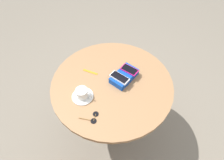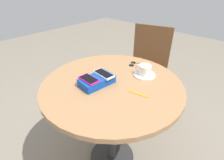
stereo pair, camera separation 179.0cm
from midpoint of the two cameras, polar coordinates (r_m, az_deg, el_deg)
name	(u,v)px [view 2 (the right image)]	position (r m, az deg, el deg)	size (l,w,h in m)	color
ground_plane	(112,157)	(1.56, -4.36, -55.91)	(8.00, 8.00, 0.00)	gray
round_table	(112,98)	(0.93, -6.98, -53.90)	(0.90, 0.90, 0.75)	#2D2D2D
phone_box	(97,81)	(0.79, -19.54, -52.91)	(0.22, 0.14, 0.05)	#0F42AD
phone_magenta	(89,79)	(0.77, -26.57, -53.70)	(0.07, 0.13, 0.01)	#D11975
phone_white	(104,74)	(0.76, -14.31, -50.98)	(0.08, 0.14, 0.01)	silver
saucer	(144,75)	(0.83, 15.47, -45.58)	(0.15, 0.15, 0.01)	white
coffee_cup	(145,70)	(0.79, 15.79, -44.85)	(0.08, 0.11, 0.07)	white
lanyard_strap	(138,94)	(0.80, 12.59, -61.55)	(0.12, 0.02, 0.00)	orange
sunglasses	(133,64)	(0.88, 7.88, -35.18)	(0.10, 0.11, 0.01)	black
chair_near_window	(146,68)	(1.40, 13.62, -21.13)	(0.52, 0.52, 0.90)	brown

